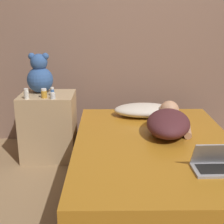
{
  "coord_description": "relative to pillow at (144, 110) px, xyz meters",
  "views": [
    {
      "loc": [
        -0.37,
        -2.29,
        1.42
      ],
      "look_at": [
        -0.34,
        0.23,
        0.62
      ],
      "focal_mm": 50.0,
      "sensor_mm": 36.0,
      "label": 1
    }
  ],
  "objects": [
    {
      "name": "bed",
      "position": [
        0.02,
        -0.67,
        -0.28
      ],
      "size": [
        1.31,
        1.85,
        0.44
      ],
      "color": "brown",
      "rests_on": "ground_plane"
    },
    {
      "name": "wall_back",
      "position": [
        0.02,
        0.53,
        0.8
      ],
      "size": [
        8.0,
        0.06,
        2.6
      ],
      "color": "#846656",
      "rests_on": "ground_plane"
    },
    {
      "name": "pillow",
      "position": [
        0.0,
        0.0,
        0.0
      ],
      "size": [
        0.59,
        0.34,
        0.12
      ],
      "color": "beige",
      "rests_on": "bed"
    },
    {
      "name": "laptop",
      "position": [
        0.35,
        -1.14,
        -0.02
      ],
      "size": [
        0.31,
        0.2,
        0.19
      ],
      "rotation": [
        0.0,
        0.0,
        0.02
      ],
      "color": "#9E9EA3",
      "rests_on": "bed"
    },
    {
      "name": "bottle_clear",
      "position": [
        -0.87,
        -0.16,
        0.19
      ],
      "size": [
        0.05,
        0.05,
        0.06
      ],
      "color": "silver",
      "rests_on": "nightstand"
    },
    {
      "name": "bottle_white",
      "position": [
        -1.11,
        -0.16,
        0.21
      ],
      "size": [
        0.04,
        0.04,
        0.1
      ],
      "color": "white",
      "rests_on": "nightstand"
    },
    {
      "name": "ground_plane",
      "position": [
        0.02,
        -0.67,
        -0.5
      ],
      "size": [
        12.0,
        12.0,
        0.0
      ],
      "primitive_type": "plane",
      "color": "#937551"
    },
    {
      "name": "teddy_bear",
      "position": [
        -1.03,
        0.1,
        0.33
      ],
      "size": [
        0.26,
        0.26,
        0.39
      ],
      "color": "#335693",
      "rests_on": "nightstand"
    },
    {
      "name": "nightstand",
      "position": [
        -0.96,
        0.02,
        -0.17
      ],
      "size": [
        0.53,
        0.44,
        0.67
      ],
      "color": "tan",
      "rests_on": "ground_plane"
    },
    {
      "name": "bottle_blue",
      "position": [
        -0.89,
        -0.04,
        0.2
      ],
      "size": [
        0.04,
        0.04,
        0.08
      ],
      "color": "#3866B2",
      "rests_on": "nightstand"
    },
    {
      "name": "person_lying",
      "position": [
        0.16,
        -0.44,
        0.03
      ],
      "size": [
        0.48,
        0.79,
        0.19
      ],
      "rotation": [
        0.0,
        0.0,
        -0.21
      ],
      "color": "#4C2328",
      "rests_on": "bed"
    },
    {
      "name": "bottle_amber",
      "position": [
        -0.96,
        -0.12,
        0.2
      ],
      "size": [
        0.05,
        0.05,
        0.09
      ],
      "color": "gold",
      "rests_on": "nightstand"
    }
  ]
}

